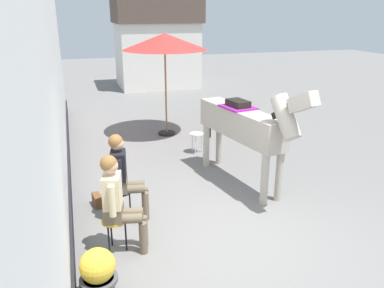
# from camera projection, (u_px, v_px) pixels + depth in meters

# --- Properties ---
(ground_plane) EXTENTS (40.00, 40.00, 0.00)m
(ground_plane) POSITION_uv_depth(u_px,v_px,m) (185.00, 162.00, 8.49)
(ground_plane) COLOR slate
(pub_facade_wall) EXTENTS (0.34, 14.00, 3.40)m
(pub_facade_wall) POSITION_uv_depth(u_px,v_px,m) (50.00, 121.00, 5.92)
(pub_facade_wall) COLOR white
(pub_facade_wall) RESTS_ON ground_plane
(distant_cottage) EXTENTS (3.40, 2.60, 3.50)m
(distant_cottage) POSITION_uv_depth(u_px,v_px,m) (157.00, 43.00, 16.40)
(distant_cottage) COLOR silver
(distant_cottage) RESTS_ON ground_plane
(seated_visitor_near) EXTENTS (0.61, 0.48, 1.39)m
(seated_visitor_near) POSITION_uv_depth(u_px,v_px,m) (118.00, 199.00, 5.15)
(seated_visitor_near) COLOR gold
(seated_visitor_near) RESTS_ON ground_plane
(seated_visitor_far) EXTENTS (0.61, 0.48, 1.39)m
(seated_visitor_far) POSITION_uv_depth(u_px,v_px,m) (123.00, 173.00, 5.99)
(seated_visitor_far) COLOR black
(seated_visitor_far) RESTS_ON ground_plane
(saddled_horse_center) EXTENTS (0.84, 2.97, 2.06)m
(saddled_horse_center) POSITION_uv_depth(u_px,v_px,m) (245.00, 125.00, 7.09)
(saddled_horse_center) COLOR #B2A899
(saddled_horse_center) RESTS_ON ground_plane
(flower_planter_middle) EXTENTS (0.43, 0.43, 0.64)m
(flower_planter_middle) POSITION_uv_depth(u_px,v_px,m) (98.00, 274.00, 4.40)
(flower_planter_middle) COLOR #4C4C51
(flower_planter_middle) RESTS_ON ground_plane
(cafe_parasol) EXTENTS (2.10, 2.10, 2.58)m
(cafe_parasol) POSITION_uv_depth(u_px,v_px,m) (165.00, 42.00, 9.64)
(cafe_parasol) COLOR black
(cafe_parasol) RESTS_ON ground_plane
(spare_stool_white) EXTENTS (0.32, 0.32, 0.46)m
(spare_stool_white) POSITION_uv_depth(u_px,v_px,m) (196.00, 136.00, 8.96)
(spare_stool_white) COLOR white
(spare_stool_white) RESTS_ON ground_plane
(satchel_bag) EXTENTS (0.16, 0.29, 0.20)m
(satchel_bag) POSITION_uv_depth(u_px,v_px,m) (97.00, 200.00, 6.59)
(satchel_bag) COLOR brown
(satchel_bag) RESTS_ON ground_plane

